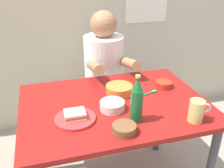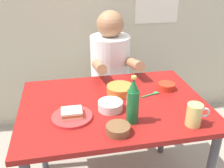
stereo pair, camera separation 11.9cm
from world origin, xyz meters
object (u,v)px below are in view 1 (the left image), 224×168
at_px(dining_table, 114,116).
at_px(sandwich, 75,115).
at_px(person_seated, 104,61).
at_px(rice_bowl_white, 112,105).
at_px(beer_bottle, 137,101).
at_px(plate_orange, 75,119).
at_px(stool, 105,105).
at_px(beer_mug, 197,111).

bearing_deg(dining_table, sandwich, -155.37).
xyz_separation_m(person_seated, rice_bowl_white, (-0.13, -0.69, 0.00)).
relative_size(sandwich, rice_bowl_white, 0.79).
distance_m(person_seated, rice_bowl_white, 0.70).
relative_size(sandwich, beer_bottle, 0.42).
distance_m(plate_orange, rice_bowl_white, 0.22).
bearing_deg(plate_orange, stool, 64.67).
relative_size(beer_mug, beer_bottle, 0.48).
height_order(beer_mug, beer_bottle, beer_bottle).
xyz_separation_m(beer_bottle, rice_bowl_white, (-0.09, 0.14, -0.09)).
relative_size(dining_table, stool, 2.44).
height_order(plate_orange, rice_bowl_white, rice_bowl_white).
bearing_deg(sandwich, person_seated, 64.33).
height_order(person_seated, beer_bottle, person_seated).
bearing_deg(person_seated, sandwich, -115.67).
bearing_deg(sandwich, dining_table, 24.63).
bearing_deg(beer_mug, dining_table, 139.87).
bearing_deg(beer_mug, rice_bowl_white, 149.54).
bearing_deg(dining_table, beer_mug, -40.13).
distance_m(stool, beer_mug, 1.07).
distance_m(person_seated, beer_bottle, 0.84).
relative_size(stool, sandwich, 4.09).
relative_size(stool, rice_bowl_white, 3.21).
xyz_separation_m(dining_table, person_seated, (0.10, 0.62, 0.12)).
bearing_deg(beer_mug, beer_bottle, 163.55).
distance_m(beer_mug, rice_bowl_white, 0.46).
bearing_deg(plate_orange, beer_bottle, -17.40).
xyz_separation_m(dining_table, rice_bowl_white, (-0.03, -0.07, 0.12)).
xyz_separation_m(plate_orange, beer_mug, (0.61, -0.19, 0.05)).
xyz_separation_m(plate_orange, beer_bottle, (0.31, -0.10, 0.11)).
height_order(stool, plate_orange, plate_orange).
relative_size(dining_table, beer_mug, 8.73).
relative_size(plate_orange, rice_bowl_white, 1.57).
bearing_deg(beer_bottle, dining_table, 104.72).
height_order(beer_mug, rice_bowl_white, beer_mug).
relative_size(stool, person_seated, 0.63).
distance_m(stool, plate_orange, 0.92).
bearing_deg(person_seated, dining_table, -99.22).
distance_m(dining_table, stool, 0.70).
relative_size(sandwich, beer_mug, 0.87).
bearing_deg(beer_mug, person_seated, 105.62).
xyz_separation_m(sandwich, rice_bowl_white, (0.22, 0.04, -0.00)).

